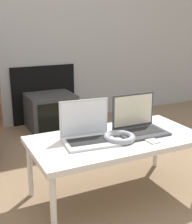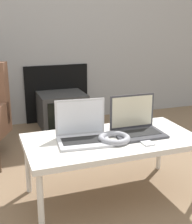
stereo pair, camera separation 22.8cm
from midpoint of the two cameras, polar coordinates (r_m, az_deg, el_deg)
The scene contains 8 objects.
ground_plane at distance 2.05m, azimuth 3.87°, elevation -18.34°, with size 14.00×14.00×0.00m, color #7A6047.
wall_back at distance 3.65m, azimuth -13.00°, elevation 17.91°, with size 7.00×0.08×2.60m.
table at distance 2.07m, azimuth 0.47°, elevation -5.63°, with size 1.13×0.58×0.43m.
laptop_left at distance 1.99m, azimuth -4.84°, elevation -3.74°, with size 0.35×0.27×0.25m.
laptop_right at distance 2.15m, azimuth 4.74°, elevation -2.19°, with size 0.33×0.25×0.25m.
headphones at distance 2.00m, azimuth 1.05°, elevation -4.75°, with size 0.21×0.21×0.04m.
phone at distance 2.02m, azimuth 6.71°, elevation -5.10°, with size 0.07×0.14×0.01m.
tv at distance 3.53m, azimuth -10.10°, elevation 0.11°, with size 0.51×0.46×0.38m.
Camera 1 is at (-0.96, -1.41, 1.17)m, focal length 50.00 mm.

